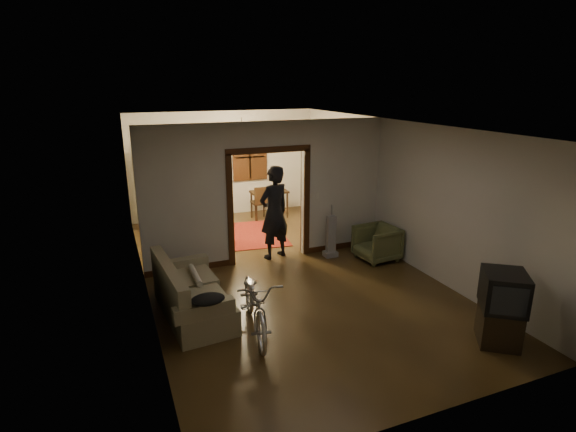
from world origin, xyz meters
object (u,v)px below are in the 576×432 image
desk (269,204)px  bicycle (255,302)px  locker (173,189)px  sofa (193,289)px  armchair (377,243)px  person (274,213)px

desk → bicycle: bearing=-109.5°
bicycle → locker: size_ratio=0.91×
sofa → bicycle: size_ratio=1.09×
armchair → locker: locker is taller
sofa → locker: size_ratio=0.99×
sofa → locker: (0.43, 4.78, 0.52)m
bicycle → armchair: bearing=37.2°
armchair → person: size_ratio=0.40×
sofa → desk: size_ratio=1.97×
sofa → person: person is taller
armchair → locker: (-3.48, 3.91, 0.60)m
bicycle → sofa: bearing=141.1°
sofa → desk: (2.90, 4.54, -0.08)m
armchair → sofa: bearing=-81.9°
sofa → armchair: 4.00m
sofa → bicycle: 1.12m
sofa → locker: locker is taller
person → desk: person is taller
sofa → armchair: (3.91, 0.87, -0.08)m
bicycle → armchair: size_ratio=2.23×
armchair → locker: size_ratio=0.41×
locker → desk: size_ratio=1.98×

